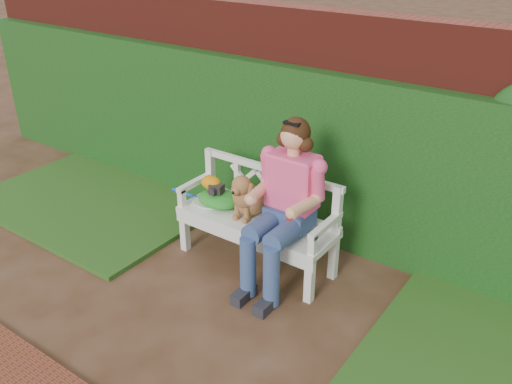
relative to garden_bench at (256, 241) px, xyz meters
The scene contains 11 objects.
ground 0.97m from the garden_bench, 77.31° to the right, with size 60.00×60.00×0.00m, color #3C2411.
brick_wall 1.32m from the garden_bench, 78.02° to the left, with size 10.00×0.30×2.20m, color maroon.
ivy_hedge 1.00m from the garden_bench, 74.70° to the left, with size 10.00×0.18×1.70m, color #22641D.
grass_left 2.20m from the garden_bench, behind, with size 2.60×2.00×0.05m, color #1B4617.
garden_bench is the anchor object (origin of this frame).
seated_woman 0.63m from the garden_bench, ahead, with size 0.64×0.86×1.52m, color red, non-canonical shape.
dog 0.47m from the garden_bench, behind, with size 0.29×0.40×0.44m, color #B1803C, non-canonical shape.
tennis_racket 0.63m from the garden_bench, behind, with size 0.67×0.28×0.03m, color white, non-canonical shape.
green_bag 0.53m from the garden_bench, behind, with size 0.43×0.33×0.15m, color #397B2E, non-canonical shape.
camera_item 0.61m from the garden_bench, behind, with size 0.13×0.09×0.08m, color #262323.
baseball_glove 0.69m from the garden_bench, behind, with size 0.21×0.15×0.13m, color orange.
Camera 1 is at (2.27, -2.57, 2.92)m, focal length 38.00 mm.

